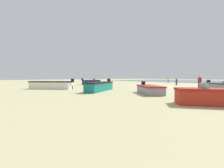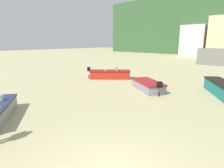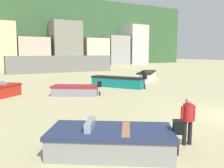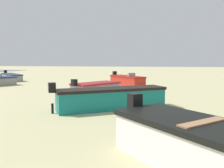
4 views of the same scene
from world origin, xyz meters
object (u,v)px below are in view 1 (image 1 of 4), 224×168
object	(u,v)px
boat_grey_4	(150,90)
boat_red_1	(219,97)
mooring_post_near_water	(176,82)
beach_walker_foreground	(200,81)
boat_grey_3	(222,86)
beach_walker_distant	(168,79)
boat_white_6	(52,85)
boat_teal_5	(100,86)
boat_navy_0	(91,82)

from	to	relation	value
boat_grey_4	boat_red_1	bearing A→B (deg)	108.35
mooring_post_near_water	beach_walker_foreground	size ratio (longest dim) A/B	0.69
boat_red_1	boat_grey_4	distance (m)	5.46
boat_grey_3	beach_walker_distant	world-z (taller)	beach_walker_distant
boat_grey_4	beach_walker_distant	world-z (taller)	beach_walker_distant
mooring_post_near_water	beach_walker_distant	distance (m)	10.19
boat_grey_3	mooring_post_near_water	size ratio (longest dim) A/B	3.69
boat_white_6	mooring_post_near_water	distance (m)	20.99
mooring_post_near_water	boat_red_1	bearing A→B (deg)	123.03
boat_teal_5	mooring_post_near_water	xyz separation A→B (m)	(0.46, -16.91, 0.08)
boat_navy_0	mooring_post_near_water	distance (m)	16.17
boat_navy_0	boat_grey_4	xyz separation A→B (m)	(-16.89, 3.64, -0.11)
beach_walker_foreground	boat_grey_3	bearing A→B (deg)	-177.97
beach_walker_foreground	boat_navy_0	bearing A→B (deg)	38.75
boat_teal_5	beach_walker_distant	xyz separation A→B (m)	(6.75, -24.92, 0.47)
boat_grey_4	boat_teal_5	bearing A→B (deg)	-34.09
boat_navy_0	beach_walker_foreground	size ratio (longest dim) A/B	2.37
boat_white_6	mooring_post_near_water	size ratio (longest dim) A/B	4.31
boat_grey_3	boat_teal_5	world-z (taller)	boat_teal_5
boat_white_6	beach_walker_foreground	xyz separation A→B (m)	(-10.68, -16.17, 0.47)
boat_white_6	boat_grey_3	bearing A→B (deg)	-84.79
boat_teal_5	mooring_post_near_water	size ratio (longest dim) A/B	4.30
boat_grey_3	mooring_post_near_water	bearing A→B (deg)	-88.05
boat_grey_3	boat_red_1	bearing A→B (deg)	46.32
beach_walker_foreground	boat_white_6	bearing A→B (deg)	72.54
boat_white_6	mooring_post_near_water	world-z (taller)	boat_white_6
boat_grey_4	beach_walker_distant	distance (m)	25.61
boat_navy_0	mooring_post_near_water	world-z (taller)	boat_navy_0
boat_white_6	boat_grey_4	bearing A→B (deg)	-107.30
boat_navy_0	boat_white_6	bearing A→B (deg)	-49.81
boat_red_1	boat_navy_0	bearing A→B (deg)	36.49
mooring_post_near_water	boat_grey_3	bearing A→B (deg)	148.84
boat_red_1	mooring_post_near_water	distance (m)	19.31
boat_white_6	beach_walker_foreground	size ratio (longest dim) A/B	2.98
boat_red_1	boat_grey_4	xyz separation A→B (m)	(5.29, -1.34, -0.08)
boat_white_6	boat_red_1	bearing A→B (deg)	-119.92
boat_navy_0	beach_walker_distant	bearing A→B (deg)	80.05
boat_navy_0	mooring_post_near_water	xyz separation A→B (m)	(-11.65, -11.21, 0.08)
boat_white_6	beach_walker_foreground	world-z (taller)	beach_walker_foreground
boat_teal_5	boat_grey_4	bearing A→B (deg)	170.69
beach_walker_distant	boat_grey_3	bearing A→B (deg)	15.08
beach_walker_foreground	beach_walker_distant	world-z (taller)	same
boat_teal_5	beach_walker_distant	size ratio (longest dim) A/B	2.97
boat_navy_0	boat_grey_3	size ratio (longest dim) A/B	0.93
boat_navy_0	beach_walker_distant	world-z (taller)	beach_walker_distant
boat_red_1	beach_walker_foreground	distance (m)	13.18
boat_grey_3	beach_walker_distant	bearing A→B (deg)	-98.97
boat_red_1	mooring_post_near_water	xyz separation A→B (m)	(10.52, -16.18, 0.11)
boat_white_6	boat_teal_5	bearing A→B (deg)	-104.48
boat_teal_5	boat_white_6	size ratio (longest dim) A/B	1.00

